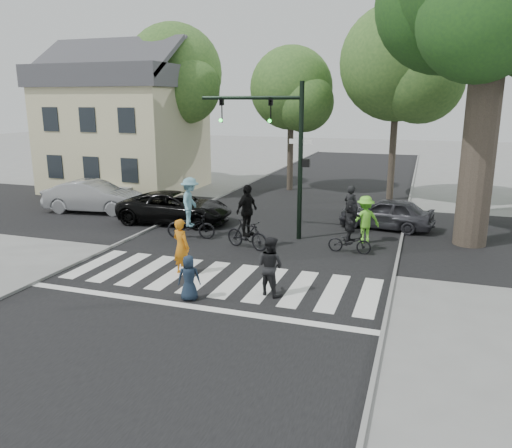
% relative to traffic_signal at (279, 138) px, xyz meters
% --- Properties ---
extents(ground, '(120.00, 120.00, 0.00)m').
position_rel_traffic_signal_xyz_m(ground, '(-0.35, -6.20, -3.90)').
color(ground, gray).
rests_on(ground, ground).
extents(road_stem, '(10.00, 70.00, 0.01)m').
position_rel_traffic_signal_xyz_m(road_stem, '(-0.35, -1.20, -3.90)').
color(road_stem, black).
rests_on(road_stem, ground).
extents(road_cross, '(70.00, 10.00, 0.01)m').
position_rel_traffic_signal_xyz_m(road_cross, '(-0.35, 1.80, -3.89)').
color(road_cross, black).
rests_on(road_cross, ground).
extents(curb_left, '(0.10, 70.00, 0.10)m').
position_rel_traffic_signal_xyz_m(curb_left, '(-5.40, -1.20, -3.85)').
color(curb_left, gray).
rests_on(curb_left, ground).
extents(curb_right, '(0.10, 70.00, 0.10)m').
position_rel_traffic_signal_xyz_m(curb_right, '(4.70, -1.20, -3.85)').
color(curb_right, gray).
rests_on(curb_right, ground).
extents(crosswalk, '(10.00, 3.85, 0.01)m').
position_rel_traffic_signal_xyz_m(crosswalk, '(-0.35, -5.54, -3.89)').
color(crosswalk, silver).
rests_on(crosswalk, ground).
extents(traffic_signal, '(4.45, 0.29, 6.00)m').
position_rel_traffic_signal_xyz_m(traffic_signal, '(0.00, 0.00, 0.00)').
color(traffic_signal, black).
rests_on(traffic_signal, ground).
extents(bg_tree_0, '(5.46, 5.20, 8.97)m').
position_rel_traffic_signal_xyz_m(bg_tree_0, '(-14.09, 9.80, 2.24)').
color(bg_tree_0, brown).
rests_on(bg_tree_0, ground).
extents(bg_tree_1, '(6.09, 5.80, 9.80)m').
position_rel_traffic_signal_xyz_m(bg_tree_1, '(-9.06, 9.28, 2.75)').
color(bg_tree_1, brown).
rests_on(bg_tree_1, ground).
extents(bg_tree_2, '(5.04, 4.80, 8.40)m').
position_rel_traffic_signal_xyz_m(bg_tree_2, '(-2.11, 10.42, 1.88)').
color(bg_tree_2, brown).
rests_on(bg_tree_2, ground).
extents(bg_tree_3, '(6.30, 6.00, 10.20)m').
position_rel_traffic_signal_xyz_m(bg_tree_3, '(3.95, 9.07, 3.04)').
color(bg_tree_3, brown).
rests_on(bg_tree_3, ground).
extents(house, '(8.40, 8.10, 8.82)m').
position_rel_traffic_signal_xyz_m(house, '(-11.85, 7.78, -0.10)').
color(house, beige).
rests_on(house, ground).
extents(pedestrian_woman, '(0.76, 0.64, 1.78)m').
position_rel_traffic_signal_xyz_m(pedestrian_woman, '(-1.65, -5.16, -3.01)').
color(pedestrian_woman, orange).
rests_on(pedestrian_woman, ground).
extents(pedestrian_child, '(0.72, 0.60, 1.26)m').
position_rel_traffic_signal_xyz_m(pedestrian_child, '(-0.49, -6.98, -3.27)').
color(pedestrian_child, '#1A2739').
rests_on(pedestrian_child, ground).
extents(pedestrian_adult, '(1.00, 0.89, 1.69)m').
position_rel_traffic_signal_xyz_m(pedestrian_adult, '(1.48, -5.90, -3.06)').
color(pedestrian_adult, black).
rests_on(pedestrian_adult, ground).
extents(cyclist_left, '(2.01, 1.36, 2.43)m').
position_rel_traffic_signal_xyz_m(cyclist_left, '(-3.20, -1.29, -2.85)').
color(cyclist_left, black).
rests_on(cyclist_left, ground).
extents(cyclist_mid, '(1.89, 1.20, 2.38)m').
position_rel_traffic_signal_xyz_m(cyclist_mid, '(-0.63, -1.92, -2.92)').
color(cyclist_mid, black).
rests_on(cyclist_mid, ground).
extents(cyclist_right, '(1.55, 1.45, 1.94)m').
position_rel_traffic_signal_xyz_m(cyclist_right, '(3.01, -1.24, -3.03)').
color(cyclist_right, black).
rests_on(cyclist_right, ground).
extents(car_suv, '(5.17, 2.70, 1.39)m').
position_rel_traffic_signal_xyz_m(car_suv, '(-4.99, 0.83, -3.21)').
color(car_suv, black).
rests_on(car_suv, ground).
extents(car_silver, '(4.89, 2.27, 1.55)m').
position_rel_traffic_signal_xyz_m(car_silver, '(-9.78, 1.53, -3.13)').
color(car_silver, '#9C9DA0').
rests_on(car_silver, ground).
extents(car_grey, '(4.08, 2.11, 1.33)m').
position_rel_traffic_signal_xyz_m(car_grey, '(3.95, 2.76, -3.24)').
color(car_grey, '#333339').
rests_on(car_grey, ground).
extents(bystander_hivis, '(1.36, 1.16, 1.82)m').
position_rel_traffic_signal_xyz_m(bystander_hivis, '(3.34, 0.26, -2.99)').
color(bystander_hivis, '#73E636').
rests_on(bystander_hivis, ground).
extents(bystander_dark, '(0.80, 0.71, 1.85)m').
position_rel_traffic_signal_xyz_m(bystander_dark, '(2.51, 2.33, -2.98)').
color(bystander_dark, black).
rests_on(bystander_dark, ground).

